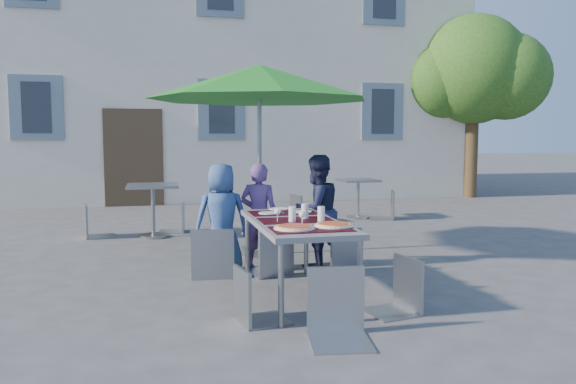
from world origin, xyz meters
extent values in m
plane|color=#404042|center=(0.00, 0.00, 0.00)|extent=(90.00, 90.00, 0.00)
cube|color=beige|center=(0.00, 11.50, 3.50)|extent=(13.00, 8.00, 7.00)
cube|color=#463321|center=(-2.00, 7.47, 1.10)|extent=(1.30, 0.06, 2.20)
cube|color=slate|center=(-4.00, 7.47, 2.20)|extent=(1.10, 0.06, 1.40)
cube|color=#262B33|center=(-4.00, 7.45, 2.20)|extent=(0.60, 0.04, 1.10)
cube|color=slate|center=(0.00, 7.47, 2.20)|extent=(1.10, 0.06, 1.40)
cube|color=#262B33|center=(0.00, 7.45, 2.20)|extent=(0.60, 0.04, 1.10)
cube|color=slate|center=(4.00, 7.47, 2.20)|extent=(1.10, 0.06, 1.40)
cube|color=#262B33|center=(4.00, 7.45, 2.20)|extent=(0.60, 0.04, 1.10)
cylinder|color=#4B3920|center=(6.50, 7.50, 1.40)|extent=(0.36, 0.36, 2.80)
sphere|color=#224E14|center=(6.50, 7.50, 3.30)|extent=(2.80, 2.80, 2.80)
sphere|color=#224E14|center=(5.70, 7.80, 3.00)|extent=(2.00, 2.00, 2.00)
sphere|color=#224E14|center=(7.20, 7.10, 3.10)|extent=(2.20, 2.20, 2.20)
sphere|color=#224E14|center=(6.70, 8.10, 3.80)|extent=(1.80, 1.80, 1.80)
cube|color=#4E4F53|center=(-0.21, -0.46, 0.72)|extent=(0.80, 1.85, 0.05)
cylinder|color=gray|center=(-0.55, -1.32, 0.35)|extent=(0.05, 0.05, 0.70)
cylinder|color=gray|center=(0.13, -1.32, 0.35)|extent=(0.05, 0.05, 0.70)
cylinder|color=gray|center=(-0.55, 0.41, 0.35)|extent=(0.05, 0.05, 0.70)
cylinder|color=gray|center=(0.13, 0.41, 0.35)|extent=(0.05, 0.05, 0.70)
cube|color=black|center=(-0.21, -1.01, 0.75)|extent=(0.70, 0.42, 0.01)
cube|color=black|center=(-0.21, -0.46, 0.75)|extent=(0.70, 0.42, 0.01)
cube|color=black|center=(-0.21, 0.09, 0.75)|extent=(0.70, 0.42, 0.01)
cylinder|color=white|center=(-0.35, -0.97, 0.76)|extent=(0.37, 0.37, 0.01)
cylinder|color=tan|center=(-0.35, -0.97, 0.77)|extent=(0.33, 0.33, 0.01)
cylinder|color=maroon|center=(-0.35, -0.97, 0.78)|extent=(0.28, 0.28, 0.01)
cylinder|color=white|center=(0.02, -0.92, 0.76)|extent=(0.35, 0.35, 0.01)
cylinder|color=tan|center=(0.02, -0.92, 0.77)|extent=(0.31, 0.31, 0.01)
cylinder|color=maroon|center=(0.02, -0.92, 0.78)|extent=(0.27, 0.27, 0.01)
cylinder|color=silver|center=(-0.27, -0.57, 0.82)|extent=(0.07, 0.07, 0.15)
cylinder|color=silver|center=(-0.10, -0.38, 0.82)|extent=(0.07, 0.07, 0.15)
cylinder|color=silver|center=(0.00, -0.61, 0.82)|extent=(0.07, 0.07, 0.15)
cylinder|color=silver|center=(-0.40, -0.52, 0.75)|extent=(0.06, 0.06, 0.00)
cylinder|color=silver|center=(-0.40, -0.52, 0.79)|extent=(0.01, 0.01, 0.08)
sphere|color=silver|center=(-0.40, -0.52, 0.85)|extent=(0.06, 0.06, 0.06)
cylinder|color=silver|center=(-0.22, -0.76, 0.75)|extent=(0.06, 0.06, 0.00)
cylinder|color=silver|center=(-0.22, -0.76, 0.79)|extent=(0.01, 0.01, 0.08)
sphere|color=silver|center=(-0.22, -0.76, 0.85)|extent=(0.06, 0.06, 0.06)
cylinder|color=white|center=(-0.37, 0.06, 0.76)|extent=(0.22, 0.22, 0.01)
cube|color=#94979A|center=(-0.23, 0.06, 0.76)|extent=(0.02, 0.18, 0.00)
cylinder|color=white|center=(-0.01, 0.09, 0.76)|extent=(0.22, 0.22, 0.01)
cube|color=#94979A|center=(0.13, 0.09, 0.76)|extent=(0.02, 0.18, 0.00)
cylinder|color=white|center=(-0.19, 0.37, 0.76)|extent=(0.22, 0.22, 0.01)
cube|color=#94979A|center=(-0.05, 0.37, 0.76)|extent=(0.02, 0.18, 0.00)
imported|color=#325089|center=(-0.80, 0.70, 0.63)|extent=(0.65, 0.45, 1.27)
imported|color=#5A3D7E|center=(-0.35, 0.77, 0.63)|extent=(0.54, 0.46, 1.26)
imported|color=#1B1E3B|center=(0.35, 0.73, 0.67)|extent=(0.75, 0.60, 1.35)
cube|color=gray|center=(-0.92, 0.58, 0.50)|extent=(0.51, 0.51, 0.03)
cube|color=gray|center=(-0.94, 0.36, 0.78)|extent=(0.47, 0.08, 0.56)
cylinder|color=gray|center=(-0.70, 0.76, 0.24)|extent=(0.02, 0.02, 0.49)
cylinder|color=gray|center=(-1.10, 0.80, 0.24)|extent=(0.02, 0.02, 0.49)
cylinder|color=gray|center=(-0.74, 0.36, 0.24)|extent=(0.02, 0.02, 0.49)
cylinder|color=gray|center=(-1.13, 0.40, 0.24)|extent=(0.02, 0.02, 0.49)
cube|color=#92989E|center=(-0.32, 0.54, 0.50)|extent=(0.62, 0.62, 0.03)
cube|color=#92989E|center=(-0.23, 0.34, 0.78)|extent=(0.44, 0.22, 0.56)
cylinder|color=#92989E|center=(-0.22, 0.81, 0.25)|extent=(0.02, 0.02, 0.49)
cylinder|color=#92989E|center=(-0.59, 0.64, 0.25)|extent=(0.02, 0.02, 0.49)
cylinder|color=#92989E|center=(-0.06, 0.44, 0.25)|extent=(0.02, 0.02, 0.49)
cylinder|color=#92989E|center=(-0.42, 0.28, 0.25)|extent=(0.02, 0.02, 0.49)
cube|color=gray|center=(0.47, 0.40, 0.48)|extent=(0.58, 0.58, 0.03)
cube|color=gray|center=(0.55, 0.20, 0.74)|extent=(0.42, 0.20, 0.53)
cylinder|color=gray|center=(0.57, 0.65, 0.23)|extent=(0.02, 0.02, 0.47)
cylinder|color=gray|center=(0.22, 0.50, 0.23)|extent=(0.02, 0.02, 0.47)
cylinder|color=gray|center=(0.71, 0.30, 0.23)|extent=(0.02, 0.02, 0.47)
cylinder|color=gray|center=(0.36, 0.15, 0.23)|extent=(0.02, 0.02, 0.47)
cube|color=gray|center=(-0.66, -1.13, 0.42)|extent=(0.46, 0.46, 0.03)
cube|color=gray|center=(-0.84, -1.17, 0.66)|extent=(0.10, 0.39, 0.47)
cylinder|color=gray|center=(-0.46, -1.27, 0.21)|extent=(0.02, 0.02, 0.41)
cylinder|color=gray|center=(-0.52, -0.94, 0.21)|extent=(0.02, 0.02, 0.41)
cylinder|color=gray|center=(-0.80, -1.33, 0.21)|extent=(0.02, 0.02, 0.41)
cylinder|color=gray|center=(-0.85, -1.00, 0.21)|extent=(0.02, 0.02, 0.41)
cube|color=gray|center=(0.47, -1.18, 0.44)|extent=(0.48, 0.48, 0.03)
cube|color=gray|center=(0.66, -1.14, 0.68)|extent=(0.11, 0.41, 0.49)
cylinder|color=gray|center=(0.26, -1.05, 0.21)|extent=(0.02, 0.02, 0.43)
cylinder|color=gray|center=(0.34, -1.39, 0.21)|extent=(0.02, 0.02, 0.43)
cylinder|color=gray|center=(0.61, -0.97, 0.21)|extent=(0.02, 0.02, 0.43)
cylinder|color=gray|center=(0.68, -1.32, 0.21)|extent=(0.02, 0.02, 0.43)
cube|color=#8E9499|center=(-0.19, -1.78, 0.49)|extent=(0.52, 0.52, 0.03)
cube|color=#8E9499|center=(-0.16, -1.56, 0.76)|extent=(0.46, 0.10, 0.54)
cylinder|color=#8E9499|center=(-0.41, -1.94, 0.24)|extent=(0.02, 0.02, 0.48)
cylinder|color=#8E9499|center=(-0.03, -2.00, 0.24)|extent=(0.02, 0.02, 0.48)
cylinder|color=#8E9499|center=(-0.36, -1.56, 0.24)|extent=(0.02, 0.02, 0.48)
cylinder|color=#8E9499|center=(0.03, -1.61, 0.24)|extent=(0.02, 0.02, 0.48)
cylinder|color=#94979A|center=(-0.19, 1.56, 0.05)|extent=(0.50, 0.50, 0.10)
cylinder|color=gray|center=(-0.19, 1.56, 1.16)|extent=(0.06, 0.06, 2.32)
cone|color=#1B791E|center=(-0.19, 1.56, 2.26)|extent=(2.91, 2.91, 0.45)
cylinder|color=#94979A|center=(-1.58, 3.22, 0.02)|extent=(0.44, 0.44, 0.04)
cylinder|color=gray|center=(-1.58, 3.22, 0.39)|extent=(0.06, 0.06, 0.77)
cube|color=gray|center=(-1.58, 3.22, 0.81)|extent=(0.77, 0.77, 0.04)
cube|color=gray|center=(-2.38, 3.45, 0.46)|extent=(0.49, 0.49, 0.03)
cube|color=gray|center=(-2.59, 3.42, 0.72)|extent=(0.10, 0.43, 0.51)
cylinder|color=gray|center=(-2.17, 3.29, 0.23)|extent=(0.02, 0.02, 0.45)
cylinder|color=gray|center=(-2.23, 3.66, 0.23)|extent=(0.02, 0.02, 0.45)
cylinder|color=gray|center=(-2.54, 3.24, 0.23)|extent=(0.02, 0.02, 0.45)
cylinder|color=gray|center=(-2.60, 3.60, 0.23)|extent=(0.02, 0.02, 0.45)
cube|color=#91979C|center=(-1.29, 3.65, 0.44)|extent=(0.44, 0.44, 0.03)
cube|color=#91979C|center=(-1.10, 3.63, 0.68)|extent=(0.07, 0.41, 0.48)
cylinder|color=#91979C|center=(-1.45, 3.84, 0.21)|extent=(0.02, 0.02, 0.43)
cylinder|color=#91979C|center=(-1.48, 3.49, 0.21)|extent=(0.02, 0.02, 0.43)
cylinder|color=#91979C|center=(-1.10, 3.80, 0.21)|extent=(0.02, 0.02, 0.43)
cylinder|color=#91979C|center=(-1.13, 3.46, 0.21)|extent=(0.02, 0.02, 0.43)
cylinder|color=#94979A|center=(2.27, 4.47, 0.02)|extent=(0.44, 0.44, 0.04)
cylinder|color=gray|center=(2.27, 4.47, 0.35)|extent=(0.06, 0.06, 0.70)
cube|color=gray|center=(2.27, 4.47, 0.73)|extent=(0.70, 0.70, 0.04)
cube|color=gray|center=(1.18, 4.29, 0.46)|extent=(0.52, 0.52, 0.03)
cube|color=gray|center=(0.98, 4.24, 0.71)|extent=(0.13, 0.42, 0.51)
cylinder|color=gray|center=(1.40, 4.16, 0.22)|extent=(0.02, 0.02, 0.45)
cylinder|color=gray|center=(1.31, 4.51, 0.22)|extent=(0.02, 0.02, 0.45)
cylinder|color=gray|center=(1.04, 4.07, 0.22)|extent=(0.02, 0.02, 0.45)
cylinder|color=gray|center=(0.95, 4.42, 0.22)|extent=(0.02, 0.02, 0.45)
cube|color=gray|center=(2.66, 4.27, 0.48)|extent=(0.57, 0.57, 0.03)
cube|color=gray|center=(2.87, 4.20, 0.75)|extent=(0.17, 0.44, 0.54)
cylinder|color=gray|center=(2.54, 4.51, 0.24)|extent=(0.02, 0.02, 0.47)
cylinder|color=gray|center=(2.42, 4.14, 0.24)|extent=(0.02, 0.02, 0.47)
cylinder|color=gray|center=(2.91, 4.39, 0.24)|extent=(0.02, 0.02, 0.47)
cylinder|color=gray|center=(2.79, 4.02, 0.24)|extent=(0.02, 0.02, 0.47)
camera|label=1|loc=(-1.52, -5.68, 1.55)|focal=35.00mm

